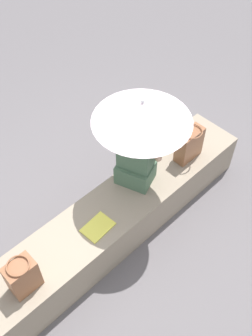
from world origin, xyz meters
The scene contains 7 objects.
ground_plane centered at (0.00, 0.00, 0.00)m, with size 14.00×14.00×0.00m, color #605B5E.
stone_bench centered at (0.00, 0.00, 0.24)m, with size 3.13×0.57×0.48m, color gray.
person_seated centered at (-0.35, -0.09, 0.87)m, with size 0.38×0.51×0.90m.
parasol centered at (-0.33, -0.02, 1.43)m, with size 0.85×0.85×1.07m.
handbag_black centered at (-0.96, 0.07, 0.67)m, with size 0.30×0.22×0.38m.
tote_bag_canvas centered at (1.08, 0.08, 0.65)m, with size 0.24×0.18×0.36m.
magazine centered at (0.30, 0.07, 0.49)m, with size 0.28×0.20×0.01m, color #EAE04C.
Camera 1 is at (1.42, 1.60, 3.51)m, focal length 41.59 mm.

